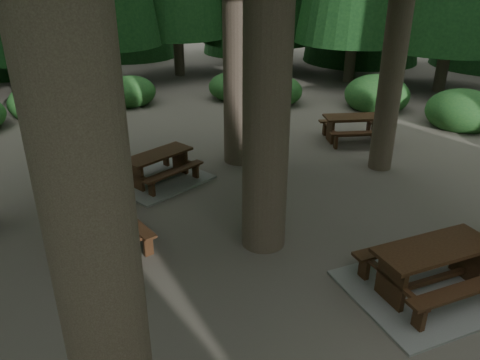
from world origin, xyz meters
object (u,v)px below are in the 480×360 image
picnic_table_a (430,275)px  picnic_table_b (101,226)px  picnic_table_d (354,124)px  picnic_table_c (159,172)px

picnic_table_a → picnic_table_b: picnic_table_a is taller
picnic_table_b → picnic_table_d: bearing=-83.1°
picnic_table_c → picnic_table_d: 6.30m
picnic_table_b → picnic_table_d: 8.65m
picnic_table_a → picnic_table_d: 7.39m
picnic_table_a → picnic_table_c: 6.77m
picnic_table_c → picnic_table_d: size_ratio=1.22×
picnic_table_c → picnic_table_d: picnic_table_d is taller
picnic_table_c → picnic_table_a: bearing=-88.0°
picnic_table_b → picnic_table_c: picnic_table_b is taller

